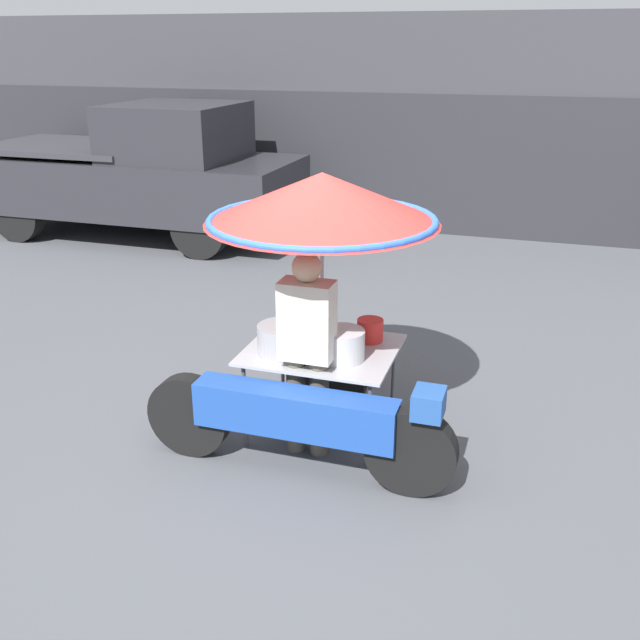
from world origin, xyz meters
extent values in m
plane|color=#4C4F54|center=(0.00, 0.00, 0.00)|extent=(36.00, 36.00, 0.00)
cube|color=#38383D|center=(0.00, 7.86, 1.64)|extent=(28.00, 2.00, 3.28)
cube|color=#28282D|center=(0.00, 6.83, 1.07)|extent=(23.80, 0.06, 2.13)
cylinder|color=black|center=(0.89, -0.25, 0.31)|extent=(0.63, 0.14, 0.63)
cylinder|color=black|center=(-0.76, -0.25, 0.31)|extent=(0.63, 0.14, 0.63)
cube|color=#1E479E|center=(0.06, -0.25, 0.47)|extent=(1.45, 0.24, 0.32)
cube|color=#234C93|center=(0.98, -0.25, 0.69)|extent=(0.20, 0.24, 0.18)
cylinder|color=black|center=(0.06, 0.65, 0.28)|extent=(0.56, 0.14, 0.56)
cylinder|color=#515156|center=(0.54, -0.03, 0.34)|extent=(0.03, 0.03, 0.68)
cylinder|color=#515156|center=(0.54, 0.77, 0.34)|extent=(0.03, 0.03, 0.68)
cylinder|color=#515156|center=(-0.42, -0.03, 0.34)|extent=(0.03, 0.03, 0.68)
cylinder|color=#515156|center=(-0.42, 0.77, 0.34)|extent=(0.03, 0.03, 0.68)
cube|color=#9E9EA3|center=(0.06, 0.37, 0.69)|extent=(1.12, 0.94, 0.02)
cylinder|color=#B2B2B7|center=(0.06, 0.37, 1.19)|extent=(0.03, 0.03, 0.98)
cone|color=red|center=(0.06, 0.37, 1.85)|extent=(1.68, 1.68, 0.35)
torus|color=blue|center=(0.06, 0.37, 1.69)|extent=(1.65, 1.65, 0.05)
cylinder|color=#939399|center=(-0.19, 0.21, 0.81)|extent=(0.38, 0.38, 0.22)
cylinder|color=#B7B7BC|center=(0.26, 0.23, 0.81)|extent=(0.33, 0.33, 0.23)
cylinder|color=silver|center=(0.01, 0.56, 0.75)|extent=(0.23, 0.23, 0.10)
cylinder|color=red|center=(0.37, 0.63, 0.79)|extent=(0.20, 0.20, 0.17)
cylinder|color=#4C473D|center=(-0.03, 0.04, 0.38)|extent=(0.14, 0.14, 0.76)
cylinder|color=#4C473D|center=(0.15, 0.04, 0.38)|extent=(0.14, 0.14, 0.76)
cube|color=beige|center=(0.06, 0.04, 1.05)|extent=(0.38, 0.22, 0.57)
sphere|color=tan|center=(0.06, 0.04, 1.44)|extent=(0.21, 0.21, 0.21)
cylinder|color=black|center=(-3.02, 4.42, 0.41)|extent=(0.81, 0.24, 0.81)
cylinder|color=black|center=(-3.02, 6.10, 0.41)|extent=(0.81, 0.24, 0.81)
cylinder|color=black|center=(-6.09, 4.42, 0.41)|extent=(0.81, 0.24, 0.81)
cylinder|color=black|center=(-6.09, 6.10, 0.41)|extent=(0.81, 0.24, 0.81)
cube|color=#28282D|center=(-4.56, 5.26, 0.82)|extent=(5.12, 1.97, 0.83)
cube|color=#28282D|center=(-3.74, 5.26, 1.63)|extent=(1.74, 1.82, 0.79)
cube|color=#2D2D33|center=(-5.58, 5.26, 1.34)|extent=(2.66, 1.90, 0.08)
camera|label=1|loc=(1.56, -4.35, 2.88)|focal=40.00mm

